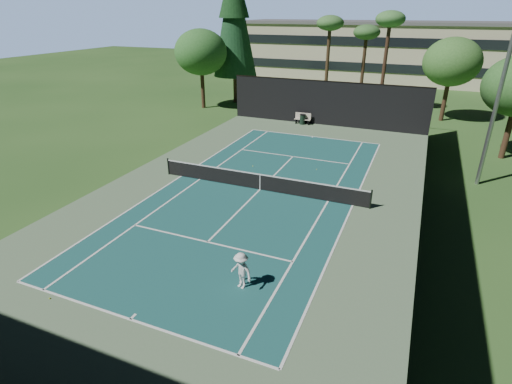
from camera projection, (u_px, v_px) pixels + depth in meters
The scene contains 21 objects.
ground at pixel (260, 190), 23.76m from camera, with size 160.00×160.00×0.00m, color #2B541F.
apron_slab at pixel (260, 190), 23.76m from camera, with size 18.00×32.00×0.01m, color #587552.
court_surface at pixel (260, 190), 23.76m from camera, with size 10.97×23.77×0.01m, color #19514F.
court_lines at pixel (260, 190), 23.76m from camera, with size 11.07×23.87×0.01m.
tennis_net at pixel (260, 181), 23.53m from camera, with size 12.90×0.10×1.10m.
fence at pixel (261, 158), 22.98m from camera, with size 18.04×32.05×4.03m.
player at pixel (241, 271), 15.11m from camera, with size 0.99×0.57×1.53m, color white.
tennis_ball_a at pixel (50, 298), 14.77m from camera, with size 0.06×0.06×0.06m, color #B0D02F.
tennis_ball_b at pixel (253, 166), 27.28m from camera, with size 0.07×0.07×0.07m, color #C9F036.
tennis_ball_c at pixel (317, 169), 26.74m from camera, with size 0.06×0.06×0.06m, color #C9D430.
tennis_ball_d at pixel (184, 163), 27.80m from camera, with size 0.07×0.07×0.07m, color #B1D12F.
park_bench at pixel (303, 118), 37.33m from camera, with size 1.50×0.45×1.02m.
trash_bin at pixel (303, 119), 37.21m from camera, with size 0.56×0.56×0.95m.
pine_tree at pixel (234, 12), 42.47m from camera, with size 4.80×4.80×15.00m.
palm_a at pixel (330, 27), 41.20m from camera, with size 2.80×2.80×9.32m.
palm_b at pixel (366, 35), 42.00m from camera, with size 2.80×2.80×8.42m.
palm_c at pixel (390, 23), 38.08m from camera, with size 2.80×2.80×9.77m.
decid_tree_a at pixel (452, 62), 36.46m from camera, with size 5.12×5.12×7.62m.
decid_tree_c at pixel (201, 52), 41.39m from camera, with size 5.44×5.44×8.09m.
campus_building at pixel (374, 50), 60.60m from camera, with size 40.50×12.50×8.30m.
light_pole at pixel (504, 76), 21.90m from camera, with size 0.90×0.25×12.22m.
Camera 1 is at (8.15, -20.08, 9.76)m, focal length 28.00 mm.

